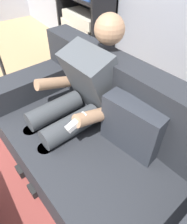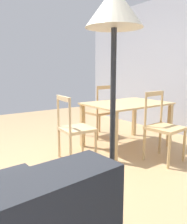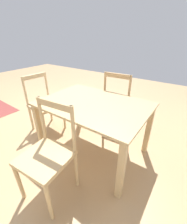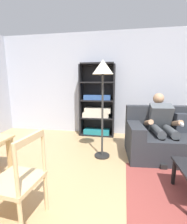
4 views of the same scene
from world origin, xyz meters
TOP-DOWN VIEW (x-y plane):
  - ground_plane at (0.00, 0.00)m, footprint 8.24×8.24m
  - wall_back at (0.00, 2.85)m, footprint 6.24×0.12m
  - couch at (1.24, 1.63)m, footprint 1.90×1.02m
  - person_lounging at (0.94, 1.65)m, footprint 0.61×0.98m
  - bookshelf at (-0.41, 2.61)m, footprint 0.88×0.36m
  - dining_chair_facing_couch at (-0.75, -0.16)m, footprint 0.45×0.45m
  - floor_lamp at (-0.14, 1.36)m, footprint 0.36×0.36m

SIDE VIEW (x-z plane):
  - ground_plane at x=0.00m, z-range 0.00..0.00m
  - couch at x=1.24m, z-range -0.12..0.78m
  - dining_chair_facing_couch at x=-0.75m, z-range -0.01..0.89m
  - person_lounging at x=0.94m, z-range 0.02..1.17m
  - bookshelf at x=-0.41m, z-range -0.15..1.69m
  - wall_back at x=0.00m, z-range 0.00..2.63m
  - floor_lamp at x=-0.14m, z-range 0.59..2.32m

